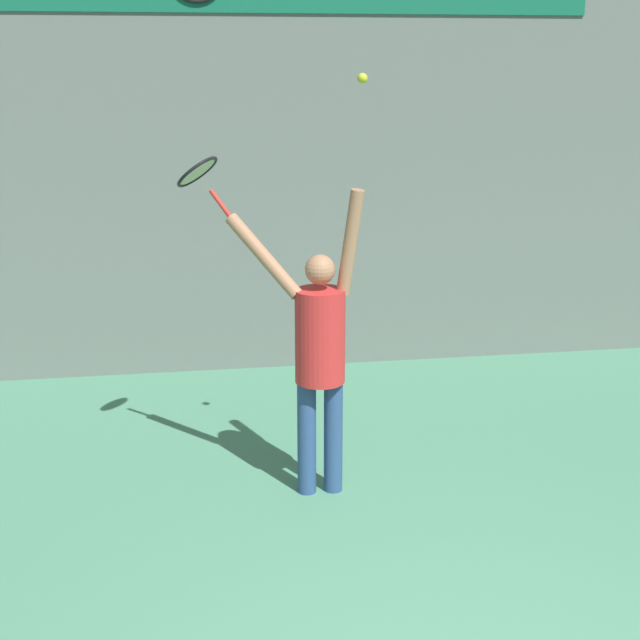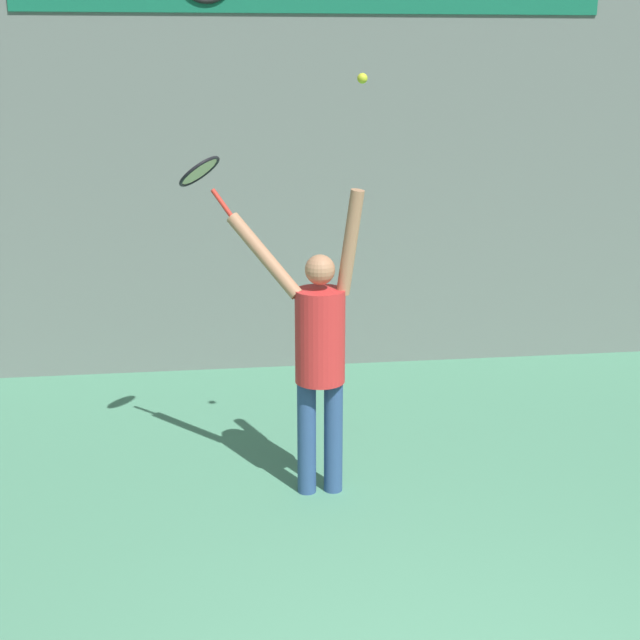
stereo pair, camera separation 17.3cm
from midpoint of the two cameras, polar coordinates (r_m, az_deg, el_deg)
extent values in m
cube|color=slate|center=(8.42, 0.18, 13.51)|extent=(18.00, 0.10, 5.00)
cylinder|color=#2D4C7F|center=(6.19, -0.05, -7.53)|extent=(0.13, 0.13, 0.82)
cylinder|color=#2D4C7F|center=(6.22, 1.66, -7.44)|extent=(0.13, 0.13, 0.82)
cylinder|color=red|center=(5.95, 0.83, -1.04)|extent=(0.34, 0.34, 0.64)
sphere|color=tan|center=(5.83, 0.85, 3.24)|extent=(0.20, 0.20, 0.20)
cylinder|color=tan|center=(5.79, 2.80, 4.95)|extent=(0.21, 0.19, 0.70)
cylinder|color=tan|center=(5.93, -2.75, 4.14)|extent=(0.51, 0.44, 0.53)
cylinder|color=red|center=(6.06, -5.45, 7.43)|extent=(0.16, 0.11, 0.20)
torus|color=black|center=(6.11, -6.91, 9.42)|extent=(0.40, 0.42, 0.23)
cylinder|color=beige|center=(6.11, -6.91, 9.42)|extent=(0.33, 0.35, 0.18)
sphere|color=#CCDB2D|center=(5.66, 3.64, 15.18)|extent=(0.06, 0.06, 0.06)
camera|label=1|loc=(0.09, -89.16, 0.25)|focal=50.00mm
camera|label=2|loc=(0.09, 90.84, -0.25)|focal=50.00mm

